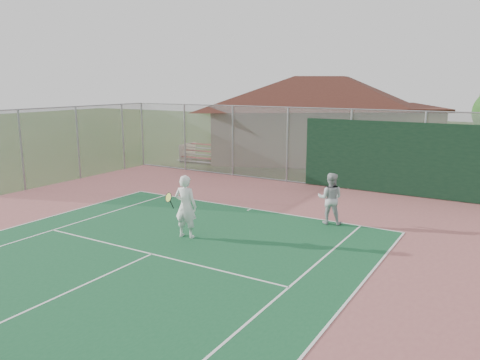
% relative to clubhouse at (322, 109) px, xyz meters
% --- Properties ---
extents(back_fence, '(20.08, 0.11, 3.53)m').
position_rel_clubhouse_xyz_m(back_fence, '(4.56, -7.98, -1.34)').
color(back_fence, gray).
rests_on(back_fence, ground).
extents(side_fence_left, '(0.08, 9.00, 3.50)m').
position_rel_clubhouse_xyz_m(side_fence_left, '(-7.55, -12.46, -1.26)').
color(side_fence_left, gray).
rests_on(side_fence_left, ground).
extents(clubhouse, '(16.28, 13.99, 5.93)m').
position_rel_clubhouse_xyz_m(clubhouse, '(0.00, 0.00, 0.00)').
color(clubhouse, tan).
rests_on(clubhouse, ground).
extents(bleachers, '(2.82, 1.78, 1.03)m').
position_rel_clubhouse_xyz_m(bleachers, '(-5.08, -5.41, -2.46)').
color(bleachers, maroon).
rests_on(bleachers, ground).
extents(player_white_front, '(0.97, 0.74, 1.91)m').
position_rel_clubhouse_xyz_m(player_white_front, '(2.37, -16.92, -2.05)').
color(player_white_front, white).
rests_on(player_white_front, ground).
extents(player_grey_back, '(0.97, 0.84, 1.70)m').
position_rel_clubhouse_xyz_m(player_grey_back, '(5.59, -13.35, -2.16)').
color(player_grey_back, '#B0B4B6').
rests_on(player_grey_back, ground).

